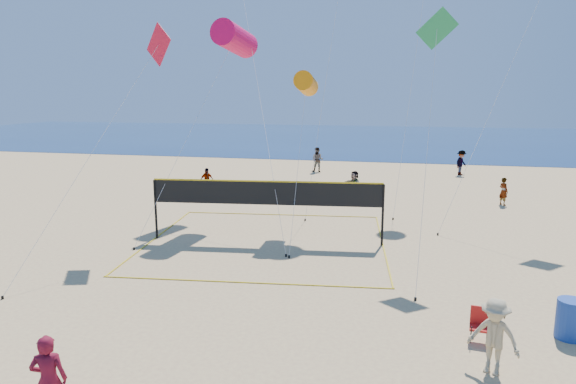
% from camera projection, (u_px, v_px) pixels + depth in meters
% --- Properties ---
extents(ocean, '(140.00, 50.00, 0.03)m').
position_uv_depth(ocean, '(374.00, 138.00, 70.35)').
color(ocean, navy).
rests_on(ocean, ground).
extents(woman, '(0.78, 0.65, 1.82)m').
position_uv_depth(woman, '(49.00, 380.00, 9.62)').
color(woman, maroon).
rests_on(woman, ground).
extents(bystander_b, '(1.31, 1.08, 1.76)m').
position_uv_depth(bystander_b, '(494.00, 336.00, 11.41)').
color(bystander_b, tan).
rests_on(bystander_b, ground).
extents(far_person_0, '(0.89, 0.95, 1.57)m').
position_uv_depth(far_person_0, '(207.00, 180.00, 32.04)').
color(far_person_0, gray).
rests_on(far_person_0, ground).
extents(far_person_1, '(1.34, 1.51, 1.66)m').
position_uv_depth(far_person_1, '(354.00, 185.00, 30.35)').
color(far_person_1, gray).
rests_on(far_person_1, ground).
extents(far_person_2, '(0.64, 0.68, 1.56)m').
position_uv_depth(far_person_2, '(504.00, 191.00, 28.57)').
color(far_person_2, gray).
rests_on(far_person_2, ground).
extents(far_person_3, '(1.04, 0.86, 1.95)m').
position_uv_depth(far_person_3, '(318.00, 160.00, 40.29)').
color(far_person_3, gray).
rests_on(far_person_3, ground).
extents(far_person_4, '(1.26, 1.40, 1.89)m').
position_uv_depth(far_person_4, '(461.00, 163.00, 38.90)').
color(far_person_4, gray).
rests_on(far_person_4, ground).
extents(camp_chair, '(0.53, 0.64, 0.98)m').
position_uv_depth(camp_chair, '(480.00, 323.00, 12.96)').
color(camp_chair, '#B21714').
rests_on(camp_chair, ground).
extents(trash_barrel, '(0.72, 0.72, 1.03)m').
position_uv_depth(trash_barrel, '(570.00, 319.00, 13.11)').
color(trash_barrel, navy).
rests_on(trash_barrel, ground).
extents(volleyball_net, '(10.79, 10.66, 2.62)m').
position_uv_depth(volleyball_net, '(266.00, 200.00, 21.35)').
color(volleyball_net, black).
rests_on(volleyball_net, ground).
extents(kite_0, '(3.06, 8.18, 9.56)m').
position_uv_depth(kite_0, '(235.00, 39.00, 24.73)').
color(kite_0, '#CB084A').
rests_on(kite_0, ground).
extents(kite_2, '(0.95, 6.34, 7.16)m').
position_uv_depth(kite_2, '(306.00, 84.00, 23.39)').
color(kite_2, orange).
rests_on(kite_2, ground).
extents(kite_3, '(2.68, 7.97, 8.98)m').
position_uv_depth(kite_3, '(152.00, 55.00, 20.61)').
color(kite_3, red).
rests_on(kite_3, ground).
extents(kite_4, '(1.53, 5.33, 9.27)m').
position_uv_depth(kite_4, '(436.00, 43.00, 18.58)').
color(kite_4, '#24934C').
rests_on(kite_4, ground).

